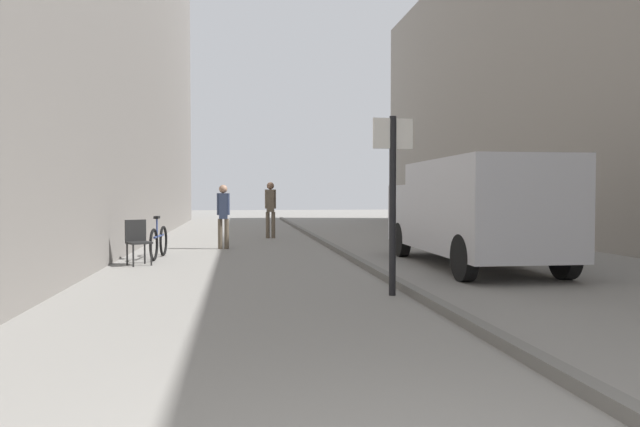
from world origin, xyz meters
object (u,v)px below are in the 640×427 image
object	(u,v)px
pedestrian_main_foreground	(270,206)
bicycle_leaning	(159,242)
pedestrian_mid_block	(223,212)
street_sign_post	(393,189)
delivery_van	(471,209)
cafe_chair_near_window	(138,239)

from	to	relation	value
pedestrian_main_foreground	bicycle_leaning	world-z (taller)	pedestrian_main_foreground
pedestrian_mid_block	bicycle_leaning	world-z (taller)	pedestrian_mid_block
pedestrian_main_foreground	bicycle_leaning	xyz separation A→B (m)	(-2.88, -5.80, -0.70)
pedestrian_mid_block	street_sign_post	world-z (taller)	street_sign_post
bicycle_leaning	street_sign_post	bearing A→B (deg)	-49.55
pedestrian_mid_block	pedestrian_main_foreground	bearing A→B (deg)	68.50
pedestrian_mid_block	bicycle_leaning	distance (m)	2.63
street_sign_post	pedestrian_main_foreground	bearing A→B (deg)	-89.83
delivery_van	bicycle_leaning	bearing A→B (deg)	160.53
pedestrian_mid_block	bicycle_leaning	size ratio (longest dim) A/B	0.97
street_sign_post	cafe_chair_near_window	size ratio (longest dim) A/B	2.77
delivery_van	cafe_chair_near_window	xyz separation A→B (m)	(-6.78, 1.21, -0.62)
cafe_chair_near_window	street_sign_post	bearing A→B (deg)	106.29
pedestrian_mid_block	cafe_chair_near_window	distance (m)	3.76
delivery_van	cafe_chair_near_window	world-z (taller)	delivery_van
bicycle_leaning	pedestrian_main_foreground	bearing A→B (deg)	67.73
street_sign_post	bicycle_leaning	bearing A→B (deg)	-59.31
street_sign_post	cafe_chair_near_window	world-z (taller)	street_sign_post
pedestrian_main_foreground	pedestrian_mid_block	size ratio (longest dim) A/B	1.09
bicycle_leaning	cafe_chair_near_window	xyz separation A→B (m)	(-0.27, -1.20, 0.17)
pedestrian_mid_block	delivery_van	distance (m)	6.83
pedestrian_mid_block	bicycle_leaning	xyz separation A→B (m)	(-1.41, -2.13, -0.61)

